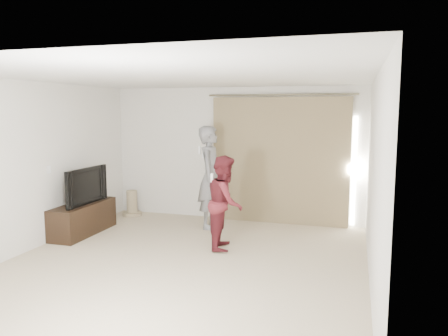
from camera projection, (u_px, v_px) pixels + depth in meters
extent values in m
plane|color=beige|center=(183.00, 264.00, 6.14)|extent=(5.50, 5.50, 0.00)
cube|color=silver|center=(235.00, 154.00, 8.58)|extent=(5.00, 0.04, 2.60)
cube|color=silver|center=(30.00, 166.00, 6.68)|extent=(0.04, 5.50, 2.60)
cube|color=white|center=(49.00, 170.00, 7.07)|extent=(0.02, 0.08, 0.12)
cube|color=silver|center=(180.00, 76.00, 5.80)|extent=(5.00, 5.50, 0.01)
cube|color=#8F7C57|center=(279.00, 161.00, 8.27)|extent=(2.60, 0.10, 2.40)
cylinder|color=#6E654A|center=(281.00, 95.00, 8.10)|extent=(2.80, 0.03, 0.03)
cube|color=white|center=(354.00, 171.00, 7.93)|extent=(0.08, 0.04, 2.00)
cube|color=black|center=(83.00, 219.00, 7.65)|extent=(0.48, 1.40, 0.54)
imported|color=black|center=(82.00, 186.00, 7.58)|extent=(0.17, 1.11, 0.64)
cylinder|color=tan|center=(132.00, 214.00, 9.01)|extent=(0.39, 0.39, 0.07)
cylinder|color=tan|center=(132.00, 201.00, 8.98)|extent=(0.22, 0.22, 0.46)
imported|color=slate|center=(211.00, 177.00, 7.98)|extent=(0.49, 0.71, 1.88)
cube|color=white|center=(200.00, 150.00, 7.87)|extent=(0.04, 0.04, 0.14)
cube|color=white|center=(204.00, 156.00, 8.10)|extent=(0.05, 0.05, 0.09)
imported|color=maroon|center=(225.00, 202.00, 6.80)|extent=(0.68, 0.80, 1.46)
cube|color=white|center=(212.00, 178.00, 6.71)|extent=(0.04, 0.04, 0.14)
cube|color=white|center=(217.00, 182.00, 6.93)|extent=(0.05, 0.05, 0.09)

